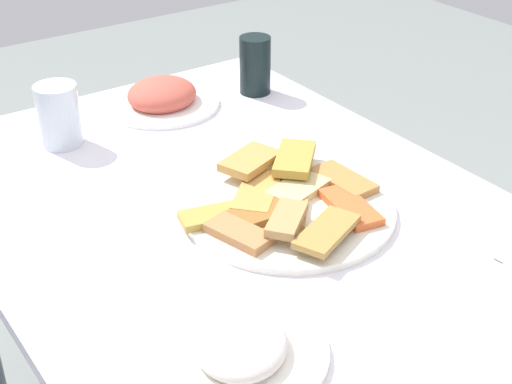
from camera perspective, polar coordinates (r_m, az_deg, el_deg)
name	(u,v)px	position (r m, az deg, el deg)	size (l,w,h in m)	color
dining_table	(235,247)	(1.25, -1.61, -4.25)	(1.11, 0.79, 0.71)	white
pide_platter	(287,204)	(1.18, 2.40, -0.90)	(0.34, 0.34, 0.04)	white
salad_plate_greens	(240,347)	(0.91, -1.24, -11.74)	(0.22, 0.22, 0.04)	white
salad_plate_rice	(162,97)	(1.55, -7.19, 7.21)	(0.23, 0.23, 0.06)	white
soda_can	(255,65)	(1.59, -0.07, 9.68)	(0.07, 0.07, 0.12)	black
drinking_glass	(59,115)	(1.41, -14.86, 5.70)	(0.08, 0.08, 0.12)	silver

